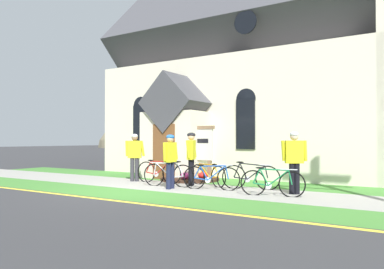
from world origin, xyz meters
TOP-DOWN VIEW (x-y plane):
  - ground at (0.00, 4.00)m, footprint 140.00×140.00m
  - sidewalk_slab at (1.70, 1.53)m, footprint 32.00×2.33m
  - grass_verge at (1.70, -0.49)m, footprint 32.00×1.71m
  - church_lawn at (1.70, 3.72)m, footprint 24.00×2.06m
  - curb_paint_stripe at (1.70, -1.50)m, footprint 28.00×0.16m
  - church_building at (2.05, 9.52)m, footprint 15.24×11.90m
  - church_sign at (0.06, 3.66)m, footprint 1.79×0.24m
  - flower_bed at (0.07, 3.38)m, footprint 2.17×2.17m
  - bicycle_blue at (1.99, 1.52)m, footprint 1.76×0.40m
  - bicycle_yellow at (-0.42, 2.10)m, footprint 1.81×0.13m
  - bicycle_black at (2.96, 2.24)m, footprint 1.72×0.48m
  - bicycle_silver at (4.00, 1.25)m, footprint 1.69×0.39m
  - bicycle_white at (0.46, 1.47)m, footprint 1.78×0.31m
  - bicycle_green at (1.43, 2.32)m, footprint 1.67×0.67m
  - cyclist_in_orange_jersey at (-1.45, 2.03)m, footprint 0.62×0.45m
  - cyclist_in_green_jersey at (0.98, 2.02)m, footprint 0.35×0.77m
  - cyclist_in_red_jersey at (0.86, 1.00)m, footprint 0.29×0.71m
  - cyclist_in_white_jersey at (4.40, 1.91)m, footprint 0.63×0.43m
  - distant_hill at (-11.38, 60.53)m, footprint 88.60×55.50m

SIDE VIEW (x-z plane):
  - ground at x=0.00m, z-range 0.00..0.00m
  - distant_hill at x=-11.38m, z-range -10.96..10.96m
  - curb_paint_stripe at x=1.70m, z-range 0.00..0.01m
  - grass_verge at x=1.70m, z-range 0.00..0.01m
  - church_lawn at x=1.70m, z-range 0.00..0.01m
  - sidewalk_slab at x=1.70m, z-range 0.00..0.01m
  - flower_bed at x=0.07m, z-range -0.08..0.26m
  - bicycle_green at x=1.43m, z-range -0.02..0.74m
  - bicycle_silver at x=4.00m, z-range -0.03..0.76m
  - bicycle_blue at x=1.99m, z-range -0.02..0.76m
  - bicycle_white at x=0.46m, z-range -0.04..0.81m
  - bicycle_black at x=2.96m, z-range -0.04..0.82m
  - bicycle_yellow at x=-0.42m, z-range -0.02..0.80m
  - cyclist_in_red_jersey at x=0.86m, z-range 0.14..1.81m
  - cyclist_in_orange_jersey at x=-1.45m, z-range 0.15..1.87m
  - cyclist_in_white_jersey at x=4.40m, z-range 0.16..1.89m
  - cyclist_in_green_jersey at x=0.98m, z-range 0.16..1.90m
  - church_sign at x=0.06m, z-range 0.30..2.32m
  - church_building at x=2.05m, z-range -1.52..10.75m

